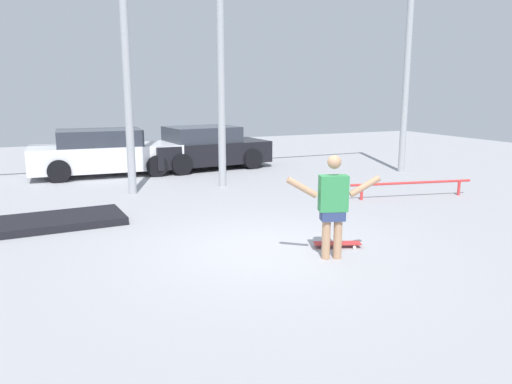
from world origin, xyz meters
TOP-DOWN VIEW (x-y plane):
  - ground_plane at (0.00, 0.00)m, footprint 36.00×36.00m
  - skateboarder at (0.71, -0.80)m, footprint 1.41×0.55m
  - skateboard at (1.10, -0.36)m, footprint 0.79×0.48m
  - manual_pad at (-3.38, 3.01)m, footprint 3.15×1.48m
  - grind_rail at (4.87, 2.20)m, footprint 3.08×0.70m
  - canopy_support_right at (4.22, 5.40)m, footprint 6.24×0.20m
  - parked_car_white at (-1.42, 8.55)m, footprint 4.49×2.10m
  - parked_car_black at (1.78, 8.59)m, footprint 4.14×2.32m

SIDE VIEW (x-z plane):
  - ground_plane at x=0.00m, z-range 0.00..0.00m
  - skateboard at x=1.10m, z-range 0.03..0.10m
  - manual_pad at x=-3.38m, z-range 0.00..0.15m
  - grind_rail at x=4.87m, z-range 0.12..0.51m
  - parked_car_black at x=1.78m, z-range -0.02..1.36m
  - parked_car_white at x=-1.42m, z-range -0.02..1.37m
  - skateboarder at x=0.71m, z-range 0.08..1.69m
  - canopy_support_right at x=4.22m, z-range 0.74..7.71m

